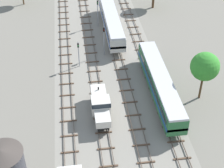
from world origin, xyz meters
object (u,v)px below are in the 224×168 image
diesel_railcar_centre_mid (160,83)px  diesel_railcar_centre_left_midfar (111,20)px  signal_post_near (98,10)px  signal_post_mid (104,37)px  water_tower (4,163)px  shunter_loco_left_near (100,105)px  signal_post_nearest (78,51)px

diesel_railcar_centre_mid → diesel_railcar_centre_left_midfar: 22.27m
signal_post_near → signal_post_mid: 11.58m
diesel_railcar_centre_mid → water_tower: (-20.45, -18.28, 5.99)m
signal_post_mid → shunter_loco_left_near: bearing=-98.3°
signal_post_nearest → diesel_railcar_centre_mid: bearing=-39.8°
diesel_railcar_centre_mid → signal_post_near: (-7.21, 24.79, 1.06)m
shunter_loco_left_near → signal_post_nearest: signal_post_nearest is taller
shunter_loco_left_near → signal_post_nearest: 13.49m
water_tower → signal_post_near: size_ratio=1.81×
diesel_railcar_centre_mid → signal_post_nearest: (-12.01, 10.00, 0.54)m
water_tower → signal_post_nearest: (8.44, 28.28, -5.45)m
signal_post_mid → diesel_railcar_centre_mid: bearing=-61.4°
water_tower → signal_post_mid: water_tower is taller
water_tower → signal_post_mid: 34.52m
shunter_loco_left_near → diesel_railcar_centre_mid: 10.15m
signal_post_nearest → diesel_railcar_centre_left_midfar: bearing=58.5°
shunter_loco_left_near → signal_post_near: signal_post_near is taller
shunter_loco_left_near → signal_post_near: bearing=85.1°
water_tower → signal_post_near: 45.33m
diesel_railcar_centre_mid → water_tower: size_ratio=1.95×
signal_post_near → signal_post_nearest: bearing=-108.0°
diesel_railcar_centre_mid → water_tower: water_tower is taller
shunter_loco_left_near → water_tower: water_tower is taller
shunter_loco_left_near → diesel_railcar_centre_mid: bearing=18.6°
shunter_loco_left_near → signal_post_mid: (2.40, 16.43, 1.66)m
shunter_loco_left_near → diesel_railcar_centre_mid: size_ratio=0.41×
signal_post_nearest → signal_post_near: (4.80, 14.79, 0.52)m
water_tower → signal_post_near: water_tower is taller
shunter_loco_left_near → signal_post_nearest: size_ratio=1.73×
signal_post_near → signal_post_mid: (0.00, -11.58, 0.01)m
water_tower → signal_post_mid: size_ratio=1.80×
signal_post_nearest → signal_post_near: 15.56m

